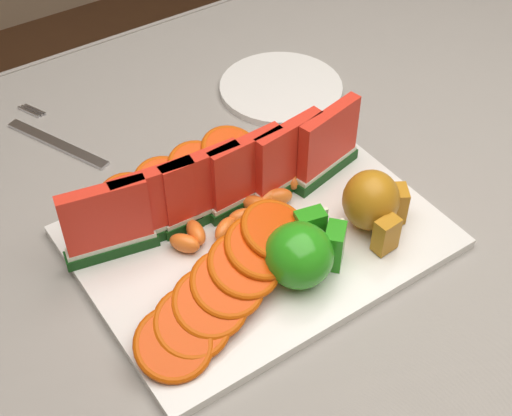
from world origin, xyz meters
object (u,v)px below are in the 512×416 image
(platter, at_px, (258,237))
(fork, at_px, (55,140))
(pear_cluster, at_px, (373,202))
(side_plate, at_px, (281,88))
(apple_cluster, at_px, (303,252))

(platter, relative_size, fork, 2.10)
(pear_cluster, distance_m, side_plate, 0.31)
(pear_cluster, xyz_separation_m, side_plate, (0.08, 0.29, -0.05))
(platter, bearing_deg, apple_cluster, -85.13)
(platter, relative_size, side_plate, 2.06)
(apple_cluster, height_order, side_plate, apple_cluster)
(platter, bearing_deg, side_plate, 49.10)
(platter, height_order, pear_cluster, pear_cluster)
(pear_cluster, relative_size, fork, 0.49)
(apple_cluster, distance_m, pear_cluster, 0.11)
(platter, xyz_separation_m, fork, (-0.12, 0.30, -0.00))
(apple_cluster, distance_m, fork, 0.40)
(side_plate, relative_size, fork, 1.02)
(pear_cluster, bearing_deg, apple_cluster, -174.00)
(pear_cluster, xyz_separation_m, fork, (-0.24, 0.37, -0.05))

